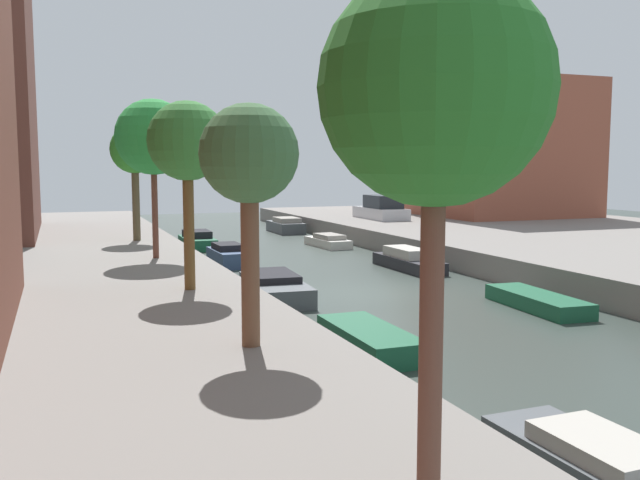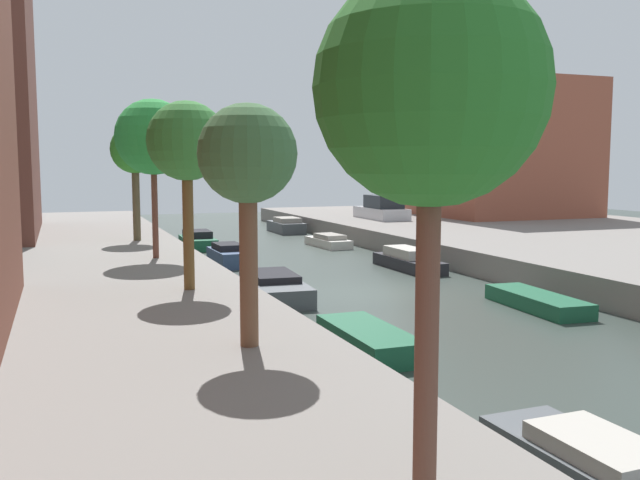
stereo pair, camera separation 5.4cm
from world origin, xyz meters
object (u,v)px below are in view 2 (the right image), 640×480
(street_tree_4, at_px, (135,151))
(street_tree_3, at_px, (153,138))
(moored_boat_right_5, at_px, (286,226))
(moored_boat_right_3, at_px, (408,261))
(low_block_right, at_px, (498,149))
(street_tree_1, at_px, (248,160))
(parked_car, at_px, (382,209))
(moored_boat_left_3, at_px, (275,287))
(moored_boat_left_1, at_px, (592,463))
(moored_boat_left_2, at_px, (368,339))
(moored_boat_left_4, at_px, (228,256))
(street_tree_0, at_px, (431,93))
(moored_boat_left_5, at_px, (198,241))
(moored_boat_right_2, at_px, (537,301))
(moored_boat_right_4, at_px, (328,241))
(street_tree_2, at_px, (187,143))

(street_tree_4, bearing_deg, street_tree_3, -90.00)
(moored_boat_right_5, bearing_deg, moored_boat_right_3, -90.77)
(low_block_right, xyz_separation_m, street_tree_4, (-24.80, -8.22, -0.50))
(street_tree_1, distance_m, street_tree_4, 19.49)
(street_tree_1, relative_size, parked_car, 0.93)
(street_tree_4, distance_m, moored_boat_left_3, 11.76)
(street_tree_1, distance_m, moored_boat_left_1, 7.35)
(moored_boat_left_2, relative_size, moored_boat_left_4, 1.12)
(street_tree_4, xyz_separation_m, moored_boat_left_1, (3.43, -24.51, -4.67))
(street_tree_0, relative_size, moored_boat_right_5, 1.37)
(moored_boat_left_1, bearing_deg, moored_boat_right_3, 69.25)
(moored_boat_right_5, bearing_deg, moored_boat_left_5, -136.41)
(street_tree_1, height_order, moored_boat_right_5, street_tree_1)
(moored_boat_right_2, xyz_separation_m, moored_boat_right_3, (0.16, 8.56, 0.14))
(street_tree_0, height_order, street_tree_4, street_tree_4)
(street_tree_4, relative_size, moored_boat_right_3, 1.18)
(moored_boat_left_5, bearing_deg, street_tree_3, -108.21)
(street_tree_4, height_order, moored_boat_right_5, street_tree_4)
(street_tree_0, distance_m, moored_boat_right_2, 15.91)
(moored_boat_left_1, height_order, moored_boat_left_5, moored_boat_left_5)
(parked_car, distance_m, moored_boat_left_5, 12.72)
(moored_boat_right_3, bearing_deg, street_tree_4, 149.17)
(moored_boat_left_4, distance_m, moored_boat_right_4, 8.24)
(street_tree_1, relative_size, moored_boat_left_4, 1.40)
(street_tree_0, xyz_separation_m, moored_boat_right_3, (10.37, 19.80, -4.58))
(street_tree_3, distance_m, moored_boat_right_3, 11.49)
(street_tree_3, bearing_deg, moored_boat_left_4, 48.24)
(low_block_right, xyz_separation_m, moored_boat_left_4, (-21.19, -10.55, -5.05))
(low_block_right, height_order, moored_boat_right_4, low_block_right)
(street_tree_1, bearing_deg, moored_boat_right_4, 65.11)
(street_tree_2, bearing_deg, street_tree_1, -90.00)
(street_tree_0, height_order, moored_boat_right_4, street_tree_0)
(street_tree_0, distance_m, moored_boat_right_3, 22.82)
(street_tree_3, xyz_separation_m, moored_boat_right_2, (10.21, -8.37, -5.08))
(moored_boat_left_5, height_order, moored_boat_right_4, moored_boat_left_5)
(moored_boat_left_2, distance_m, moored_boat_right_5, 29.23)
(street_tree_4, bearing_deg, moored_boat_left_4, -32.92)
(moored_boat_left_2, height_order, moored_boat_left_4, moored_boat_left_4)
(street_tree_4, xyz_separation_m, moored_boat_left_3, (3.28, -10.31, -4.60))
(street_tree_3, height_order, moored_boat_left_1, street_tree_3)
(street_tree_0, xyz_separation_m, moored_boat_left_4, (3.61, 23.65, -4.54))
(parked_car, xyz_separation_m, moored_boat_right_5, (-5.18, 3.58, -1.19))
(moored_boat_left_5, bearing_deg, low_block_right, 10.35)
(street_tree_1, bearing_deg, moored_boat_right_5, 70.86)
(street_tree_0, distance_m, moored_boat_right_5, 38.81)
(parked_car, height_order, moored_boat_left_4, parked_car)
(moored_boat_left_1, relative_size, moored_boat_left_4, 1.05)
(street_tree_3, height_order, moored_boat_right_5, street_tree_3)
(street_tree_2, distance_m, moored_boat_left_3, 6.31)
(moored_boat_right_4, bearing_deg, street_tree_3, -138.83)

